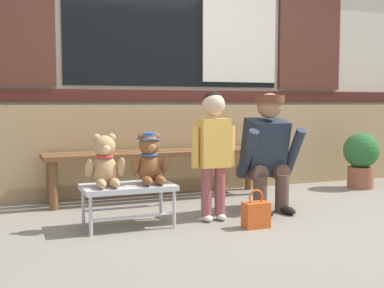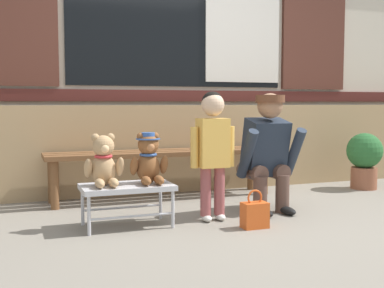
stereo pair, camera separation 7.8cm
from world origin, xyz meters
name	(u,v)px [view 2 (the right image)]	position (x,y,z in m)	size (l,w,h in m)	color
ground_plane	(260,220)	(0.00, 0.00, 0.00)	(60.00, 60.00, 0.00)	gray
brick_low_wall	(193,147)	(0.00, 1.43, 0.42)	(6.98, 0.25, 0.85)	tan
shop_facade	(177,19)	(0.00, 1.94, 1.79)	(7.12, 0.26, 3.56)	beige
wooden_bench_long	(163,158)	(-0.43, 1.06, 0.37)	(2.10, 0.40, 0.44)	brown
small_display_bench	(127,189)	(-0.97, 0.16, 0.27)	(0.64, 0.36, 0.30)	#BCBCC1
teddy_bear_plain	(104,162)	(-1.13, 0.17, 0.46)	(0.28, 0.26, 0.36)	tan
teddy_bear_with_hat	(149,159)	(-0.81, 0.17, 0.47)	(0.28, 0.27, 0.36)	brown
child_standing	(213,141)	(-0.33, 0.12, 0.59)	(0.35, 0.18, 0.96)	#994C4C
adult_crouching	(268,152)	(0.21, 0.26, 0.48)	(0.50, 0.49, 0.95)	brown
handbag_on_ground	(255,214)	(-0.14, -0.19, 0.10)	(0.18, 0.11, 0.27)	#DB561E
potted_plant	(364,157)	(1.64, 0.83, 0.32)	(0.36, 0.36, 0.57)	brown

